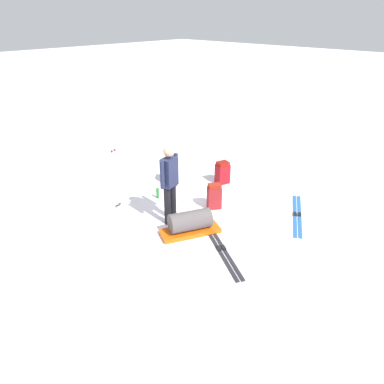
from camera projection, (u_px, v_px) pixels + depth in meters
ground_plane at (192, 221)px, 7.89m from camera, size 80.00×80.00×0.00m
skier_standing at (170, 181)px, 7.46m from camera, size 0.56×0.28×1.70m
ski_pair_near at (297, 215)px, 8.10m from camera, size 1.72×1.08×0.05m
ski_pair_far at (221, 249)px, 6.95m from camera, size 1.15×1.76×0.05m
backpack_large_dark at (173, 171)px, 9.45m from camera, size 0.40×0.39×0.71m
backpack_bright at (222, 173)px, 9.52m from camera, size 0.39×0.35×0.59m
backpack_small_spare at (214, 196)px, 8.30m from camera, size 0.37×0.35×0.59m
ski_poles_planted_near at (116, 176)px, 8.12m from camera, size 0.16×0.10×1.40m
gear_sled at (190, 223)px, 7.37m from camera, size 1.28×0.93×0.49m
thermos_bottle at (158, 193)px, 8.80m from camera, size 0.07×0.07×0.26m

